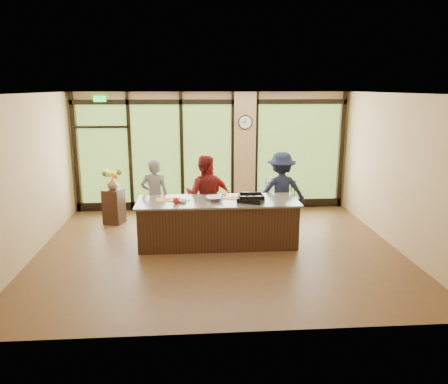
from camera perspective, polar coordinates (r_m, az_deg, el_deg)
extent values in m
plane|color=#56361E|center=(8.67, -0.70, -7.48)|extent=(7.00, 7.00, 0.00)
plane|color=white|center=(8.09, -0.76, 12.77)|extent=(7.00, 7.00, 0.00)
plane|color=tan|center=(11.20, -1.67, 5.29)|extent=(7.00, 0.00, 7.00)
plane|color=tan|center=(8.77, -24.23, 1.76)|extent=(0.00, 6.00, 6.00)
plane|color=tan|center=(9.15, 21.75, 2.45)|extent=(0.00, 6.00, 6.00)
cube|color=tan|center=(11.21, 2.71, 5.29)|extent=(0.55, 0.12, 3.00)
cube|color=black|center=(11.04, -1.70, 11.69)|extent=(6.90, 0.08, 0.12)
cube|color=black|center=(11.43, -1.61, -1.61)|extent=(6.90, 0.08, 0.20)
cube|color=#19D83F|center=(11.20, -15.93, 11.62)|extent=(0.30, 0.04, 0.14)
cube|color=#426B25|center=(11.38, -15.41, 4.69)|extent=(1.20, 0.02, 2.50)
cube|color=#426B25|center=(11.20, -8.86, 4.88)|extent=(1.20, 0.02, 2.50)
cube|color=#426B25|center=(11.17, -2.18, 5.01)|extent=(1.20, 0.02, 2.50)
cube|color=#426B25|center=(11.50, 9.66, 5.07)|extent=(2.10, 0.02, 2.50)
cube|color=black|center=(11.51, -18.88, 4.79)|extent=(0.08, 0.08, 3.00)
cube|color=black|center=(11.25, -12.19, 5.03)|extent=(0.08, 0.08, 3.00)
cube|color=black|center=(11.14, -5.53, 5.19)|extent=(0.08, 0.08, 3.00)
cube|color=black|center=(11.19, 1.17, 5.28)|extent=(0.08, 0.08, 3.00)
cube|color=black|center=(11.26, 4.22, 5.30)|extent=(0.08, 0.08, 3.00)
cube|color=black|center=(11.80, 15.15, 5.25)|extent=(0.08, 0.08, 3.00)
cube|color=black|center=(8.80, -0.83, -4.11)|extent=(3.10, 1.00, 0.88)
cube|color=#71665D|center=(8.67, -0.84, -1.21)|extent=(3.20, 1.10, 0.04)
cylinder|color=black|center=(11.06, 2.79, 9.08)|extent=(0.36, 0.04, 0.36)
cylinder|color=white|center=(11.04, 2.80, 9.08)|extent=(0.31, 0.01, 0.31)
cube|color=black|center=(11.03, 2.81, 9.33)|extent=(0.01, 0.00, 0.11)
cube|color=black|center=(11.03, 2.55, 9.08)|extent=(0.09, 0.00, 0.01)
imported|color=slate|center=(9.53, -9.02, -0.56)|extent=(0.60, 0.40, 1.63)
imported|color=maroon|center=(9.43, -2.59, -0.31)|extent=(0.93, 0.78, 1.71)
imported|color=maroon|center=(9.42, -1.91, -0.64)|extent=(1.00, 0.56, 1.60)
imported|color=#181E36|center=(9.70, 7.43, 0.10)|extent=(1.14, 0.68, 1.74)
cube|color=black|center=(8.55, 3.53, -1.02)|extent=(0.58, 0.53, 0.08)
imported|color=silver|center=(8.63, -1.19, -0.86)|extent=(0.39, 0.39, 0.08)
cube|color=#469737|center=(8.65, -5.84, -1.15)|extent=(0.43, 0.38, 0.01)
cube|color=gold|center=(8.77, -7.43, -0.99)|extent=(0.45, 0.36, 0.01)
cube|color=gold|center=(8.84, 1.19, -0.75)|extent=(0.44, 0.39, 0.01)
imported|color=white|center=(8.62, -6.08, -1.07)|extent=(0.20, 0.20, 0.05)
imported|color=white|center=(8.52, -5.44, -1.25)|extent=(0.17, 0.17, 0.05)
imported|color=white|center=(9.19, 2.98, -0.14)|extent=(0.13, 0.13, 0.03)
imported|color=red|center=(8.47, -6.30, -1.18)|extent=(0.12, 0.12, 0.09)
cube|color=black|center=(10.48, -14.18, -1.81)|extent=(0.51, 0.51, 0.81)
imported|color=olive|center=(10.36, -14.36, 1.09)|extent=(0.27, 0.27, 0.28)
cube|color=black|center=(10.96, 7.27, -2.06)|extent=(0.80, 0.62, 0.03)
cube|color=black|center=(10.80, 7.37, 1.36)|extent=(0.80, 0.62, 0.03)
cylinder|color=black|center=(10.66, 5.81, -0.96)|extent=(0.02, 0.02, 0.90)
cylinder|color=black|center=(10.79, 9.16, -0.89)|extent=(0.02, 0.02, 0.90)
cylinder|color=black|center=(11.00, 5.49, -0.49)|extent=(0.02, 0.02, 0.90)
cylinder|color=black|center=(11.13, 8.74, -0.43)|extent=(0.02, 0.02, 0.90)
imported|color=silver|center=(10.74, 6.23, 1.67)|extent=(0.13, 0.13, 0.09)
imported|color=silver|center=(10.77, 7.02, 1.68)|extent=(0.13, 0.13, 0.09)
imported|color=silver|center=(10.80, 7.80, 1.69)|extent=(0.13, 0.13, 0.09)
imported|color=silver|center=(10.83, 8.52, 1.70)|extent=(0.13, 0.13, 0.09)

